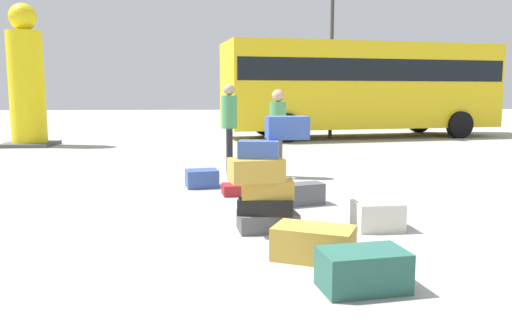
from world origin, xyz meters
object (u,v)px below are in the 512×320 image
(suitcase_cream_white_trunk, at_px, (377,216))
(person_bearded_onlooker, at_px, (229,120))
(suitcase_charcoal_left_side, at_px, (296,195))
(parked_bus, at_px, (361,83))
(suitcase_teal_right_side, at_px, (363,270))
(yellow_dummy_statue, at_px, (27,84))
(person_tourist_with_camera, at_px, (278,125))
(suitcase_maroon_upright_blue, at_px, (242,189))
(suitcase_tan_behind_tower, at_px, (314,243))
(suitcase_tower, at_px, (267,182))
(suitcase_navy_foreground_far, at_px, (202,178))

(suitcase_cream_white_trunk, relative_size, person_bearded_onlooker, 0.30)
(suitcase_charcoal_left_side, bearing_deg, parked_bus, 53.79)
(suitcase_teal_right_side, bearing_deg, yellow_dummy_statue, 112.03)
(suitcase_teal_right_side, height_order, person_bearded_onlooker, person_bearded_onlooker)
(suitcase_charcoal_left_side, bearing_deg, person_tourist_with_camera, 73.55)
(suitcase_teal_right_side, relative_size, suitcase_maroon_upright_blue, 1.15)
(suitcase_teal_right_side, relative_size, yellow_dummy_statue, 0.17)
(suitcase_maroon_upright_blue, distance_m, parked_bus, 10.85)
(suitcase_maroon_upright_blue, bearing_deg, suitcase_tan_behind_tower, -86.83)
(suitcase_cream_white_trunk, bearing_deg, person_bearded_onlooker, 107.31)
(suitcase_charcoal_left_side, relative_size, parked_bus, 0.08)
(suitcase_tan_behind_tower, relative_size, suitcase_cream_white_trunk, 1.41)
(suitcase_tower, xyz_separation_m, suitcase_maroon_upright_blue, (-0.20, 2.00, -0.46))
(suitcase_cream_white_trunk, distance_m, yellow_dummy_statue, 12.05)
(suitcase_charcoal_left_side, height_order, yellow_dummy_statue, yellow_dummy_statue)
(person_bearded_onlooker, bearing_deg, suitcase_charcoal_left_side, 15.86)
(suitcase_charcoal_left_side, xyz_separation_m, person_bearded_onlooker, (-0.86, 2.91, 0.87))
(suitcase_maroon_upright_blue, relative_size, person_tourist_with_camera, 0.36)
(suitcase_teal_right_side, distance_m, suitcase_cream_white_trunk, 1.83)
(suitcase_tower, xyz_separation_m, suitcase_tan_behind_tower, (0.34, -1.03, -0.39))
(suitcase_tower, bearing_deg, parked_bus, 69.85)
(suitcase_teal_right_side, bearing_deg, person_bearded_onlooker, 90.54)
(suitcase_teal_right_side, height_order, suitcase_maroon_upright_blue, suitcase_teal_right_side)
(suitcase_maroon_upright_blue, relative_size, person_bearded_onlooker, 0.34)
(suitcase_cream_white_trunk, relative_size, parked_bus, 0.05)
(suitcase_maroon_upright_blue, xyz_separation_m, person_tourist_with_camera, (0.71, 1.51, 0.86))
(person_tourist_with_camera, bearing_deg, suitcase_tower, -13.97)
(suitcase_navy_foreground_far, bearing_deg, suitcase_teal_right_side, -82.97)
(suitcase_cream_white_trunk, distance_m, parked_bus, 12.27)
(yellow_dummy_statue, height_order, parked_bus, yellow_dummy_statue)
(suitcase_navy_foreground_far, xyz_separation_m, person_bearded_onlooker, (0.47, 1.49, 0.87))
(person_bearded_onlooker, height_order, yellow_dummy_statue, yellow_dummy_statue)
(suitcase_maroon_upright_blue, height_order, yellow_dummy_statue, yellow_dummy_statue)
(person_bearded_onlooker, relative_size, yellow_dummy_statue, 0.42)
(yellow_dummy_statue, bearing_deg, person_tourist_with_camera, -42.19)
(suitcase_maroon_upright_blue, height_order, person_bearded_onlooker, person_bearded_onlooker)
(suitcase_maroon_upright_blue, xyz_separation_m, yellow_dummy_statue, (-5.82, 7.42, 1.70))
(suitcase_teal_right_side, bearing_deg, suitcase_tan_behind_tower, 100.49)
(person_tourist_with_camera, xyz_separation_m, yellow_dummy_statue, (-6.53, 5.92, 0.83))
(suitcase_tower, relative_size, suitcase_charcoal_left_side, 1.63)
(suitcase_navy_foreground_far, distance_m, yellow_dummy_statue, 8.69)
(suitcase_tan_behind_tower, bearing_deg, person_bearded_onlooker, 122.40)
(suitcase_maroon_upright_blue, relative_size, parked_bus, 0.06)
(suitcase_charcoal_left_side, bearing_deg, suitcase_tower, -128.76)
(suitcase_tower, distance_m, parked_bus, 12.54)
(suitcase_tower, xyz_separation_m, yellow_dummy_statue, (-6.02, 9.42, 1.23))
(suitcase_tan_behind_tower, relative_size, suitcase_maroon_upright_blue, 1.25)
(person_bearded_onlooker, xyz_separation_m, parked_bus, (4.65, 7.58, 0.82))
(suitcase_navy_foreground_far, relative_size, yellow_dummy_statue, 0.13)
(suitcase_cream_white_trunk, relative_size, suitcase_charcoal_left_side, 0.66)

